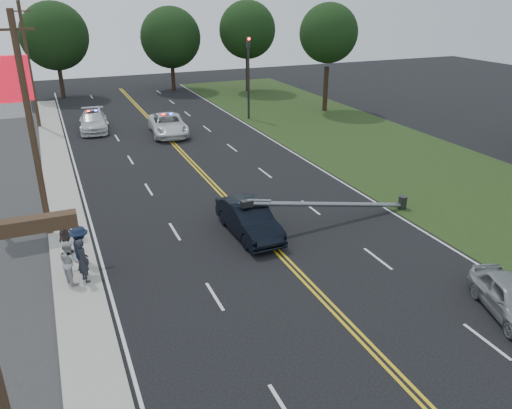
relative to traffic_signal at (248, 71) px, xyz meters
name	(u,v)px	position (x,y,z in m)	size (l,w,h in m)	color
ground	(357,334)	(-8.30, -30.00, -4.21)	(120.00, 120.00, 0.00)	black
sidewalk	(71,249)	(-16.70, -20.00, -4.15)	(1.80, 70.00, 0.12)	#ABA69A
grass_verge	(454,182)	(5.20, -20.00, -4.20)	(12.00, 80.00, 0.01)	#233314
centerline_yellow	(246,219)	(-8.30, -20.00, -4.19)	(0.36, 80.00, 0.00)	gold
traffic_signal	(248,71)	(0.00, 0.00, 0.00)	(0.28, 0.41, 7.05)	#2D2D30
fallen_streetlight	(339,204)	(-4.11, -22.00, -3.29)	(9.36, 0.44, 1.91)	#2D2D30
utility_pole_mid	(32,130)	(-17.50, -18.00, 0.88)	(1.60, 0.28, 10.00)	#382619
utility_pole_far	(29,66)	(-17.50, 4.00, 0.88)	(1.60, 0.28, 10.00)	#382619
tree_6	(54,36)	(-14.83, 16.80, 2.14)	(6.91, 6.91, 9.81)	black
tree_7	(171,38)	(-2.64, 16.72, 1.62)	(6.73, 6.73, 9.20)	black
tree_8	(247,30)	(5.07, 12.74, 2.49)	(6.24, 6.24, 9.83)	black
tree_9	(329,33)	(7.99, 0.20, 2.88)	(5.33, 5.33, 9.77)	black
crashed_sedan	(249,219)	(-8.81, -21.63, -3.43)	(1.65, 4.74, 1.56)	black
waiting_sedan	(511,298)	(-2.72, -31.14, -3.54)	(1.58, 3.92, 1.34)	#96999D
emergency_a	(168,125)	(-7.98, -2.44, -3.41)	(2.65, 5.75, 1.60)	white
emergency_b	(93,121)	(-13.34, 1.13, -3.44)	(2.14, 5.27, 1.53)	silver
bystander_a	(83,260)	(-16.36, -23.13, -3.18)	(0.66, 0.44, 1.82)	#25262D
bystander_b	(70,262)	(-16.85, -22.99, -3.21)	(0.85, 0.66, 1.75)	#B9B8BD
bystander_c	(81,250)	(-16.36, -22.37, -3.08)	(1.30, 0.75, 2.01)	#162038
bystander_d	(66,236)	(-16.84, -20.57, -3.23)	(1.00, 0.42, 1.71)	#504240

